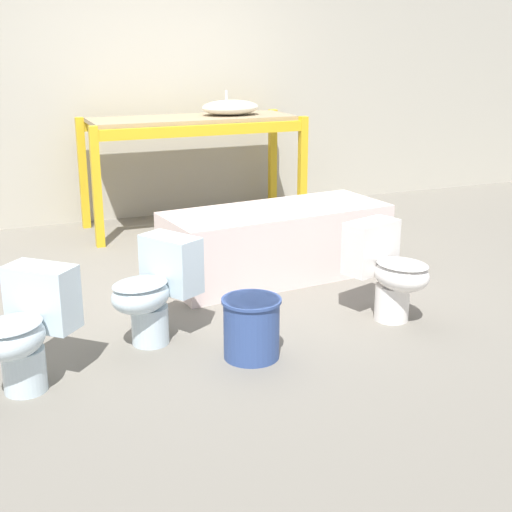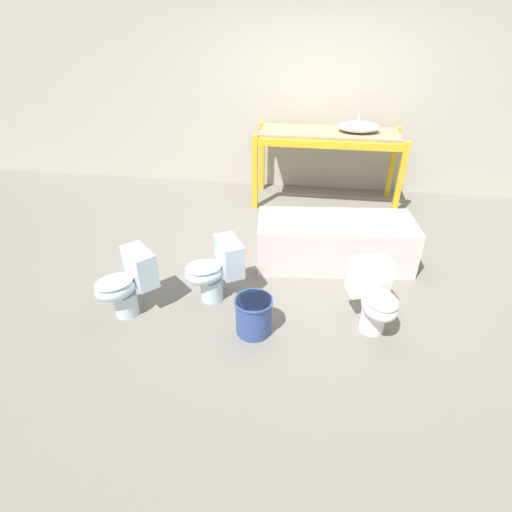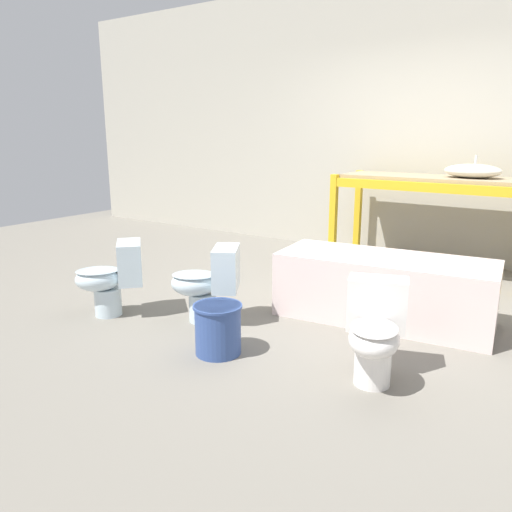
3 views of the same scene
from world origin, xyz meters
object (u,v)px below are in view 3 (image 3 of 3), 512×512
Objects in this scene: sink_basin at (473,171)px; toilet_near at (112,276)px; toilet_extra at (208,282)px; bucket_white at (218,328)px; toilet_far at (375,330)px; bathtub_main at (384,284)px.

sink_basin reaches higher than toilet_near.
toilet_extra is (-1.38, -2.43, -0.76)m from sink_basin.
toilet_near is at bearing 174.86° from bucket_white.
bathtub_main is at bearing 88.87° from toilet_far.
bucket_white is at bearing 174.14° from toilet_far.
sink_basin reaches higher than bathtub_main.
toilet_near is 1.18m from bucket_white.
toilet_extra reaches higher than bucket_white.
toilet_extra is at bearing 135.36° from bucket_white.
toilet_extra is at bearing 153.69° from toilet_far.
bucket_white is (0.43, -0.42, -0.14)m from toilet_extra.
toilet_extra reaches higher than bathtub_main.
toilet_far is 1.75× the size of bucket_white.
toilet_near is 1.00× the size of toilet_far.
sink_basin is at bearing 95.32° from toilet_near.
sink_basin reaches higher than toilet_far.
bathtub_main is 2.77× the size of toilet_extra.
toilet_near is at bearing -155.07° from bathtub_main.
toilet_near is (-2.11, -2.75, -0.76)m from sink_basin.
bathtub_main is 1.38m from toilet_extra.
toilet_near is (-1.86, -1.12, 0.03)m from bathtub_main.
bathtub_main is (-0.26, -1.63, -0.79)m from sink_basin.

